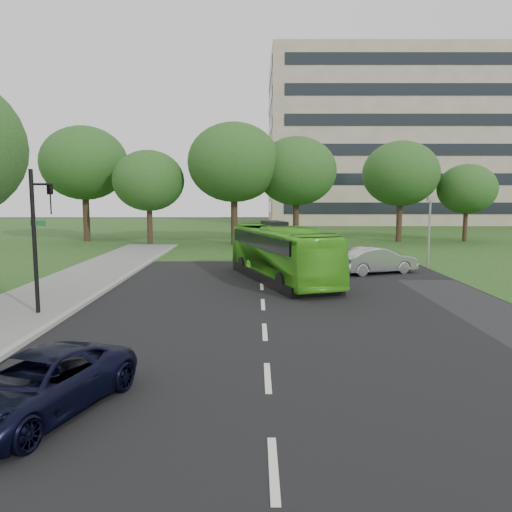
% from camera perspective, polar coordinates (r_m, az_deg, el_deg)
% --- Properties ---
extents(ground, '(160.00, 160.00, 0.00)m').
position_cam_1_polar(ground, '(18.03, 0.89, -6.99)').
color(ground, black).
rests_on(ground, ground).
extents(street_surfaces, '(120.00, 120.00, 0.15)m').
position_cam_1_polar(street_surfaces, '(40.48, -0.15, 0.87)').
color(street_surfaces, black).
rests_on(street_surfaces, ground).
extents(office_building, '(40.10, 20.10, 25.00)m').
position_cam_1_polar(office_building, '(82.90, 15.93, 12.39)').
color(office_building, gray).
rests_on(office_building, ground).
extents(tree_park_a, '(6.17, 6.17, 8.19)m').
position_cam_1_polar(tree_park_a, '(44.52, -12.17, 8.40)').
color(tree_park_a, black).
rests_on(tree_park_a, ground).
extents(tree_park_b, '(8.06, 8.06, 10.56)m').
position_cam_1_polar(tree_park_b, '(43.87, -2.53, 10.62)').
color(tree_park_b, black).
rests_on(tree_park_b, ground).
extents(tree_park_c, '(7.13, 7.13, 9.47)m').
position_cam_1_polar(tree_park_c, '(44.88, 4.64, 9.62)').
color(tree_park_c, black).
rests_on(tree_park_c, ground).
extents(tree_park_d, '(7.02, 7.02, 9.28)m').
position_cam_1_polar(tree_park_d, '(48.37, 16.21, 9.02)').
color(tree_park_d, black).
rests_on(tree_park_d, ground).
extents(tree_park_e, '(5.39, 5.39, 7.19)m').
position_cam_1_polar(tree_park_e, '(50.55, 22.97, 7.06)').
color(tree_park_e, black).
rests_on(tree_park_e, ground).
extents(tree_park_f, '(8.00, 8.00, 10.68)m').
position_cam_1_polar(tree_park_f, '(49.62, -19.05, 9.98)').
color(tree_park_f, black).
rests_on(tree_park_f, ground).
extents(bus, '(5.38, 10.25, 2.79)m').
position_cam_1_polar(bus, '(25.33, 2.89, 0.28)').
color(bus, '#4FBC23').
rests_on(bus, ground).
extents(sedan, '(4.79, 3.08, 1.49)m').
position_cam_1_polar(sedan, '(28.53, 13.62, -0.47)').
color(sedan, '#9FA0A4').
rests_on(sedan, ground).
extents(suv, '(3.40, 4.88, 1.24)m').
position_cam_1_polar(suv, '(11.09, -23.75, -13.33)').
color(suv, black).
rests_on(suv, ground).
extents(traffic_light, '(0.84, 0.23, 5.26)m').
position_cam_1_polar(traffic_light, '(19.24, -23.60, 2.63)').
color(traffic_light, black).
rests_on(traffic_light, ground).
extents(camera_pole, '(0.44, 0.41, 4.29)m').
position_cam_1_polar(camera_pole, '(31.27, 19.22, 3.70)').
color(camera_pole, gray).
rests_on(camera_pole, ground).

